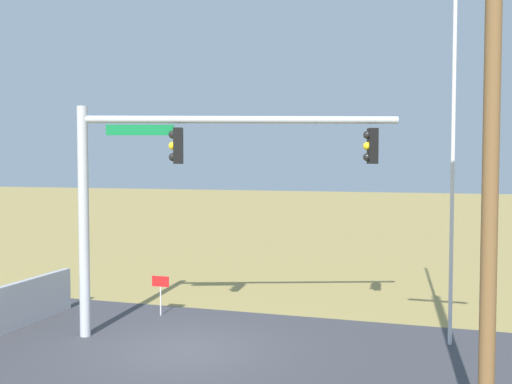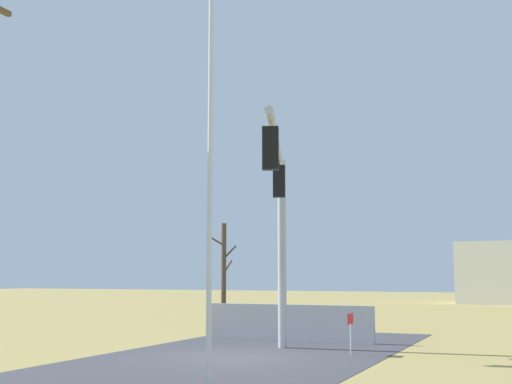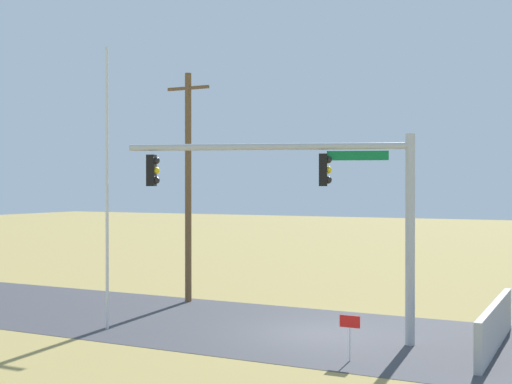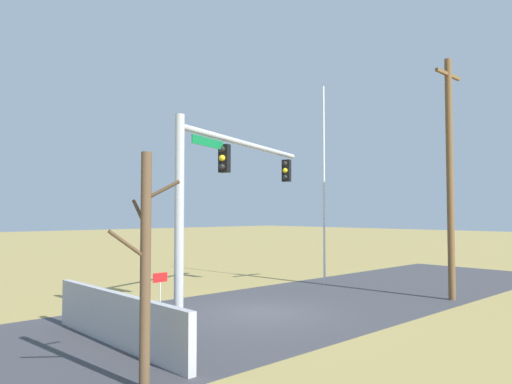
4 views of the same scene
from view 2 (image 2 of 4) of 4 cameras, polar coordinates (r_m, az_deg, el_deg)
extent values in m
plane|color=#9E894C|center=(19.76, -1.77, -13.91)|extent=(160.00, 160.00, 0.00)
cube|color=#3D3D42|center=(16.25, -7.95, -15.31)|extent=(28.00, 8.00, 0.01)
cube|color=#B7B5AD|center=(23.36, 3.16, -12.84)|extent=(6.00, 6.00, 0.01)
cube|color=#A8A8AD|center=(24.73, 2.69, -11.02)|extent=(0.20, 6.36, 1.30)
cylinder|color=#B2B5BA|center=(22.32, 2.22, -5.18)|extent=(0.28, 0.28, 6.18)
cylinder|color=#B2B5BA|center=(18.43, 1.77, 3.80)|extent=(8.03, 2.96, 0.20)
cube|color=#0F7238|center=(21.03, 2.06, 1.67)|extent=(1.71, 0.62, 0.28)
cube|color=black|center=(19.97, 1.97, 0.92)|extent=(0.35, 0.42, 0.96)
sphere|color=black|center=(20.16, 1.98, 1.70)|extent=(0.22, 0.22, 0.22)
sphere|color=yellow|center=(20.12, 1.98, 0.86)|extent=(0.22, 0.22, 0.22)
sphere|color=black|center=(20.08, 1.99, 0.01)|extent=(0.22, 0.22, 0.22)
cube|color=black|center=(14.82, 1.24, 3.73)|extent=(0.35, 0.42, 0.96)
sphere|color=black|center=(15.03, 1.26, 4.74)|extent=(0.22, 0.22, 0.22)
sphere|color=yellow|center=(14.97, 1.27, 3.62)|extent=(0.22, 0.22, 0.22)
sphere|color=black|center=(14.91, 1.27, 2.49)|extent=(0.22, 0.22, 0.22)
cylinder|color=silver|center=(13.06, -3.92, 2.80)|extent=(0.10, 0.10, 9.17)
cylinder|color=brown|center=(26.81, -2.77, -7.38)|extent=(0.20, 0.20, 4.42)
cylinder|color=brown|center=(27.15, -2.42, -6.37)|extent=(0.78, 0.07, 0.57)
cylinder|color=brown|center=(26.72, -3.35, -4.18)|extent=(0.54, 0.47, 0.39)
cylinder|color=brown|center=(26.69, -2.24, -5.14)|extent=(0.12, 0.61, 0.55)
cylinder|color=silver|center=(20.67, 8.04, -12.29)|extent=(0.04, 0.04, 0.90)
cube|color=red|center=(20.62, 8.01, -10.60)|extent=(0.56, 0.02, 0.32)
cube|color=beige|center=(60.07, 20.38, -6.45)|extent=(6.80, 7.58, 5.12)
camera|label=1|loc=(24.86, -38.30, -0.12)|focal=41.92mm
camera|label=3|loc=(28.42, 47.85, -0.14)|focal=48.20mm
camera|label=4|loc=(34.83, -11.21, -5.46)|focal=33.46mm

